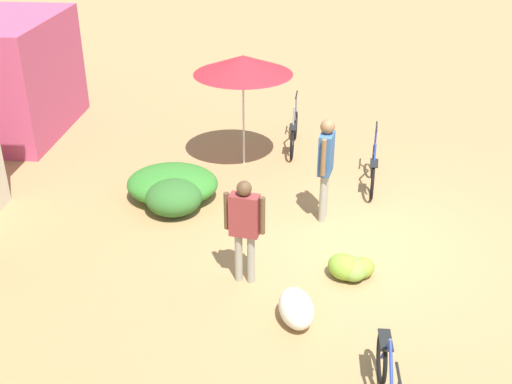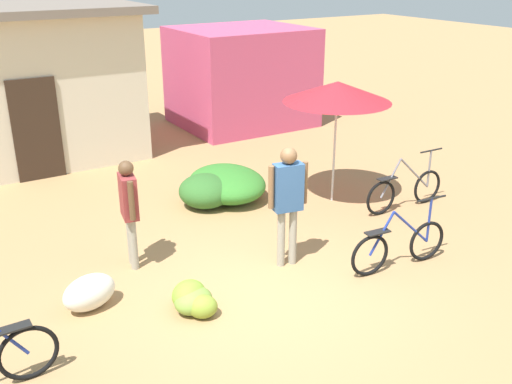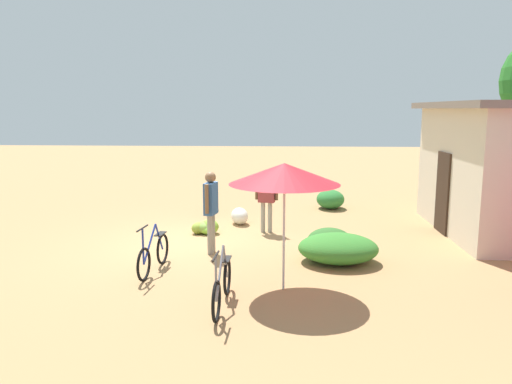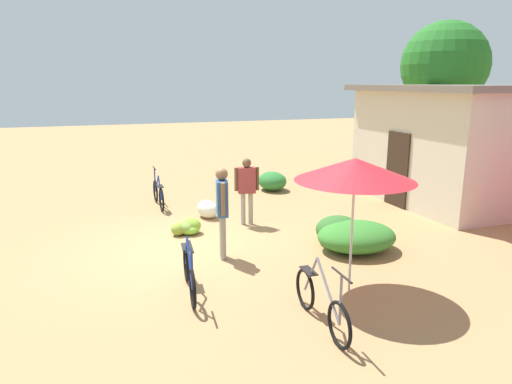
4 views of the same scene
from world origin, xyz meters
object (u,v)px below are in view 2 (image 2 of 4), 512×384
at_px(banana_pile_on_ground, 194,299).
at_px(person_bystander, 129,204).
at_px(bicycle_near_pile, 399,246).
at_px(person_vendor, 288,194).
at_px(building_low, 17,85).
at_px(shop_pink, 241,77).
at_px(market_umbrella, 337,92).
at_px(produce_sack, 89,292).
at_px(bicycle_center_loaded, 405,190).

xyz_separation_m(banana_pile_on_ground, person_bystander, (-0.23, 1.48, 0.81)).
bearing_deg(bicycle_near_pile, person_vendor, 144.95).
distance_m(building_low, shop_pink, 5.52).
relative_size(market_umbrella, person_bystander, 1.37).
height_order(shop_pink, produce_sack, shop_pink).
relative_size(market_umbrella, person_vendor, 1.24).
height_order(shop_pink, bicycle_center_loaded, shop_pink).
relative_size(bicycle_near_pile, person_vendor, 0.92).
bearing_deg(bicycle_center_loaded, banana_pile_on_ground, -168.01).
xyz_separation_m(shop_pink, market_umbrella, (-1.31, -5.49, 0.76)).
xyz_separation_m(person_vendor, person_bystander, (-1.88, 1.11, -0.12)).
height_order(building_low, produce_sack, building_low).
xyz_separation_m(market_umbrella, banana_pile_on_ground, (-3.71, -1.92, -1.84)).
relative_size(building_low, bicycle_center_loaded, 3.06).
distance_m(shop_pink, person_bystander, 7.91).
height_order(building_low, market_umbrella, building_low).
height_order(bicycle_near_pile, produce_sack, bicycle_near_pile).
height_order(building_low, bicycle_center_loaded, building_low).
relative_size(banana_pile_on_ground, person_vendor, 0.47).
xyz_separation_m(building_low, bicycle_center_loaded, (5.04, -6.32, -1.29)).
distance_m(building_low, bicycle_near_pile, 8.64).
height_order(shop_pink, person_bystander, shop_pink).
distance_m(building_low, produce_sack, 6.73).
relative_size(shop_pink, bicycle_center_loaded, 1.90).
relative_size(building_low, market_umbrella, 2.38).
height_order(bicycle_near_pile, person_bystander, person_bystander).
relative_size(building_low, banana_pile_on_ground, 6.23).
height_order(bicycle_center_loaded, person_bystander, person_bystander).
height_order(market_umbrella, person_vendor, market_umbrella).
distance_m(market_umbrella, bicycle_near_pile, 3.05).
bearing_deg(bicycle_near_pile, building_low, 113.78).
bearing_deg(person_bystander, building_low, 92.63).
relative_size(shop_pink, produce_sack, 4.57).
distance_m(shop_pink, produce_sack, 9.09).
relative_size(market_umbrella, banana_pile_on_ground, 2.62).
bearing_deg(produce_sack, building_low, 84.87).
bearing_deg(produce_sack, person_bystander, 41.27).
distance_m(market_umbrella, banana_pile_on_ground, 4.56).
bearing_deg(building_low, shop_pink, 1.23).
distance_m(bicycle_center_loaded, banana_pile_on_ground, 4.66).
relative_size(banana_pile_on_ground, produce_sack, 1.18).
height_order(bicycle_near_pile, banana_pile_on_ground, bicycle_near_pile).
bearing_deg(produce_sack, person_vendor, -7.43).
xyz_separation_m(bicycle_center_loaded, person_bystander, (-4.78, 0.52, 0.62)).
height_order(shop_pink, market_umbrella, shop_pink).
bearing_deg(bicycle_center_loaded, bicycle_near_pile, -136.86).
distance_m(produce_sack, person_bystander, 1.36).
bearing_deg(shop_pink, person_bystander, -131.51).
relative_size(banana_pile_on_ground, person_bystander, 0.52).
distance_m(building_low, market_umbrella, 6.83).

